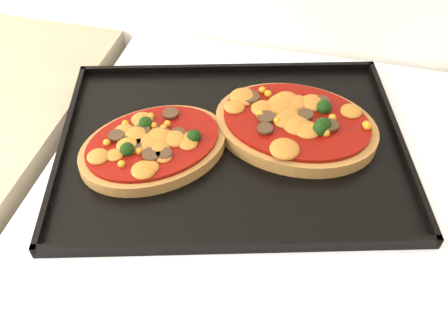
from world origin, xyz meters
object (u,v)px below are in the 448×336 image
(stove, at_px, (245,306))
(baking_tray, at_px, (232,143))
(pizza_right, at_px, (296,124))
(pizza_left, at_px, (154,145))

(stove, xyz_separation_m, baking_tray, (-0.04, 0.01, 0.47))
(stove, xyz_separation_m, pizza_right, (0.05, 0.06, 0.48))
(pizza_left, bearing_deg, baking_tray, 22.72)
(stove, relative_size, baking_tray, 1.79)
(pizza_left, height_order, pizza_right, pizza_right)
(stove, height_order, pizza_left, pizza_left)
(stove, height_order, pizza_right, pizza_right)
(pizza_left, relative_size, pizza_right, 0.89)
(stove, height_order, baking_tray, baking_tray)
(stove, bearing_deg, baking_tray, 158.82)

